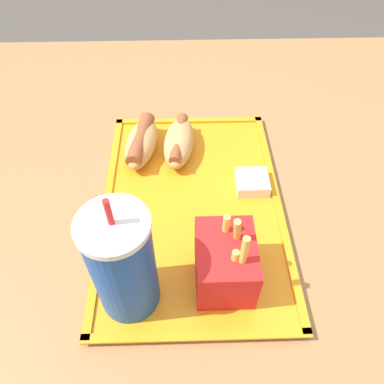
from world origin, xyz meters
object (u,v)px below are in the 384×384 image
Objects in this scene: hot_dog_far at (141,142)px; fries_carton at (225,262)px; soda_cup at (123,264)px; sauce_cup_mayo at (252,182)px; hot_dog_near at (179,142)px.

hot_dog_far is 0.29m from fries_carton.
hot_dog_far is at bearing 0.32° from soda_cup.
sauce_cup_mayo is (0.17, -0.06, -0.03)m from fries_carton.
sauce_cup_mayo is at bearing -20.05° from fries_carton.
soda_cup is at bearing 166.87° from hot_dog_near.
fries_carton is at bearing -153.79° from hot_dog_far.
fries_carton reaches higher than sauce_cup_mayo.
sauce_cup_mayo is at bearing -115.74° from hot_dog_far.
sauce_cup_mayo is at bearing -44.28° from soda_cup.
soda_cup is 0.29m from hot_dog_far.
fries_carton is (0.02, -0.13, -0.04)m from soda_cup.
soda_cup reaches higher than sauce_cup_mayo.
fries_carton is (-0.26, -0.06, 0.02)m from hot_dog_near.
soda_cup is 0.14m from fries_carton.
hot_dog_far is 2.58× the size of sauce_cup_mayo.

